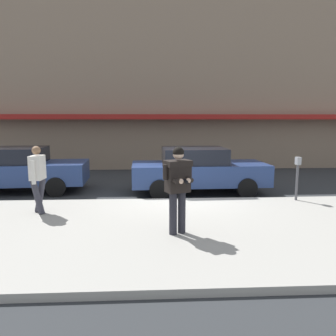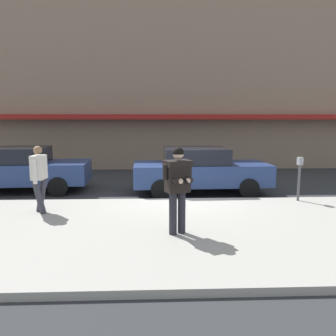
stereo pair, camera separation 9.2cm
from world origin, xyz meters
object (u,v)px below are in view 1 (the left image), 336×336
Objects in this scene: pedestrian_in_light_coat at (38,175)px; parked_sedan_near at (18,169)px; parked_sedan_mid at (198,170)px; parking_meter at (297,172)px; man_texting_on_phone at (178,181)px.

parked_sedan_near is at bearing 118.91° from pedestrian_in_light_coat.
parking_meter is (2.65, -1.72, 0.18)m from parked_sedan_mid.
parked_sedan_mid is 3.59× the size of parking_meter.
man_texting_on_phone is at bearing -144.40° from parking_meter.
parked_sedan_near is 1.01× the size of parked_sedan_mid.
parked_sedan_mid is 4.52m from man_texting_on_phone.
parked_sedan_near is 6.16m from parked_sedan_mid.
parked_sedan_near is 9.06m from parking_meter.
parked_sedan_mid is 3.17m from parking_meter.
parking_meter is at bearing 7.72° from pedestrian_in_light_coat.
parked_sedan_near is 2.54× the size of man_texting_on_phone.
pedestrian_in_light_coat is 1.34× the size of parking_meter.
man_texting_on_phone is 3.77m from pedestrian_in_light_coat.
parked_sedan_mid is at bearing 31.31° from pedestrian_in_light_coat.
parking_meter is (7.06, 0.96, -0.14)m from pedestrian_in_light_coat.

